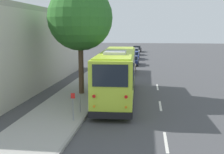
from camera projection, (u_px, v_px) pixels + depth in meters
The scene contains 16 objects.
ground_plane at pixel (118, 104), 18.84m from camera, with size 160.00×160.00×0.00m, color #474749.
sidewalk_slab at pixel (70, 102), 19.24m from camera, with size 80.00×3.36×0.15m, color #A3A099.
curb_strip at pixel (95, 102), 19.02m from camera, with size 80.00×0.14×0.15m, color gray.
shuttle_bus at pixel (117, 72), 19.98m from camera, with size 11.13×2.96×3.61m.
parked_sedan_tan at pixel (128, 68), 31.91m from camera, with size 4.66×1.75×1.32m.
parked_sedan_navy at pixel (132, 61), 39.07m from camera, with size 4.28×1.80×1.29m.
parked_sedan_blue at pixel (134, 56), 46.39m from camera, with size 4.64×1.72×1.27m.
parked_sedan_silver at pixel (135, 52), 53.57m from camera, with size 4.36×1.94×1.33m.
parked_sedan_black at pixel (137, 49), 60.78m from camera, with size 4.47×1.87×1.29m.
street_tree at pixel (80, 13), 20.51m from camera, with size 4.79×4.79×8.75m.
sign_post_near at pixel (73, 107), 14.93m from camera, with size 0.06×0.22×1.50m.
sign_post_far at pixel (80, 104), 16.48m from camera, with size 0.06×0.06×1.02m.
building_backdrop at pixel (12, 49), 24.91m from camera, with size 23.80×7.22×6.74m.
lane_stripe_behind at pixel (166, 142), 12.60m from camera, with size 2.40×0.14×0.01m, color silver.
lane_stripe_mid at pixel (160, 106), 18.46m from camera, with size 2.40×0.14×0.01m, color silver.
lane_stripe_ahead at pixel (157, 87), 24.32m from camera, with size 2.40×0.14×0.01m, color silver.
Camera 1 is at (-18.15, -1.93, 5.03)m, focal length 45.00 mm.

